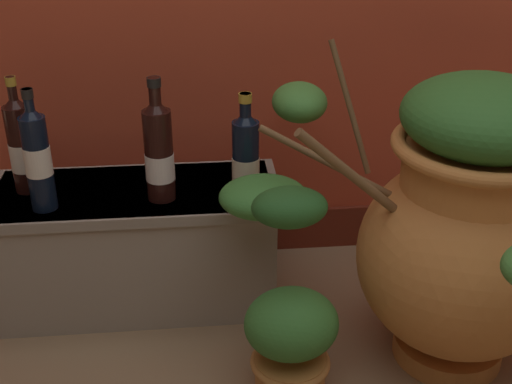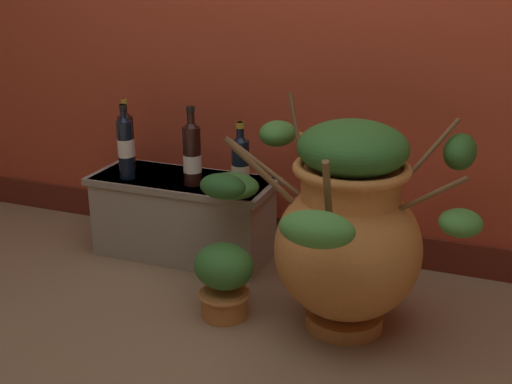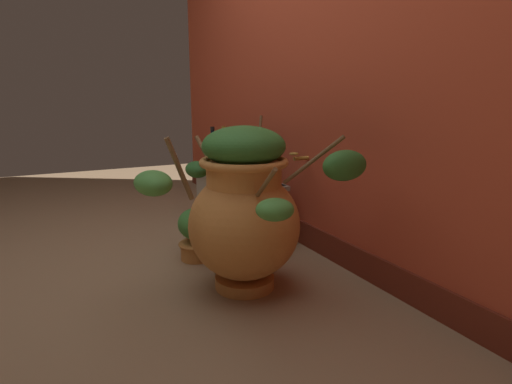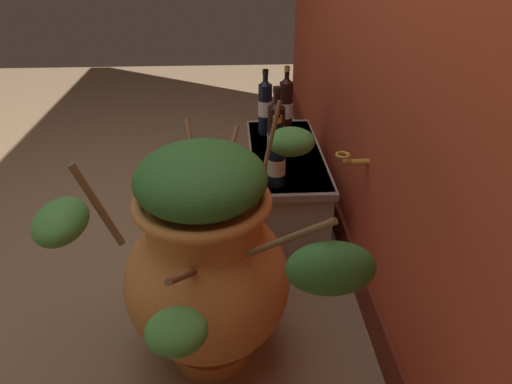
{
  "view_description": "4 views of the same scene",
  "coord_description": "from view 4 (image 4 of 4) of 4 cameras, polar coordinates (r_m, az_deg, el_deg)",
  "views": [
    {
      "loc": [
        -0.3,
        -0.88,
        1.24
      ],
      "look_at": [
        -0.15,
        0.64,
        0.45
      ],
      "focal_mm": 47.36,
      "sensor_mm": 36.0,
      "label": 1
    },
    {
      "loc": [
        0.81,
        -1.58,
        1.3
      ],
      "look_at": [
        -0.07,
        0.69,
        0.41
      ],
      "focal_mm": 45.3,
      "sensor_mm": 36.0,
      "label": 2
    },
    {
      "loc": [
        2.03,
        -0.28,
        0.9
      ],
      "look_at": [
        -0.06,
        0.78,
        0.36
      ],
      "focal_mm": 28.49,
      "sensor_mm": 36.0,
      "label": 3
    },
    {
      "loc": [
        1.5,
        0.6,
        1.31
      ],
      "look_at": [
        -0.14,
        0.69,
        0.35
      ],
      "focal_mm": 32.11,
      "sensor_mm": 36.0,
      "label": 4
    }
  ],
  "objects": [
    {
      "name": "wine_bottle_left",
      "position": [
        2.36,
        1.14,
        10.72
      ],
      "size": [
        0.07,
        0.07,
        0.33
      ],
      "color": "black",
      "rests_on": "stone_ledge"
    },
    {
      "name": "potted_shrub",
      "position": [
        1.98,
        -8.05,
        -5.82
      ],
      "size": [
        0.23,
        0.2,
        0.3
      ],
      "color": "#CC7F3D",
      "rests_on": "ground_plane"
    },
    {
      "name": "wine_bottle_back",
      "position": [
        1.87,
        2.58,
        4.44
      ],
      "size": [
        0.08,
        0.08,
        0.3
      ],
      "color": "black",
      "rests_on": "stone_ledge"
    },
    {
      "name": "wine_bottle_middle",
      "position": [
        2.07,
        2.52,
        7.67
      ],
      "size": [
        0.08,
        0.08,
        0.35
      ],
      "color": "black",
      "rests_on": "stone_ledge"
    },
    {
      "name": "wine_bottle_right",
      "position": [
        2.43,
        3.76,
        11.0
      ],
      "size": [
        0.07,
        0.07,
        0.33
      ],
      "color": "black",
      "rests_on": "stone_ledge"
    },
    {
      "name": "terracotta_urn",
      "position": [
        1.47,
        -6.1,
        -8.13
      ],
      "size": [
        1.06,
        0.91,
        0.82
      ],
      "color": "#CC7F3D",
      "rests_on": "ground_plane"
    },
    {
      "name": "ground_plane",
      "position": [
        2.08,
        -19.41,
        -10.88
      ],
      "size": [
        7.0,
        7.0,
        0.0
      ],
      "primitive_type": "plane",
      "color": "#896B4C"
    },
    {
      "name": "stone_ledge",
      "position": [
        2.29,
        3.59,
        1.12
      ],
      "size": [
        0.83,
        0.35,
        0.37
      ],
      "color": "#9E9384",
      "rests_on": "ground_plane"
    }
  ]
}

